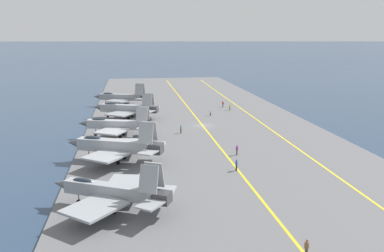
{
  "coord_description": "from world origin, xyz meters",
  "views": [
    {
      "loc": [
        -86.69,
        15.56,
        20.52
      ],
      "look_at": [
        -10.89,
        4.02,
        2.9
      ],
      "focal_mm": 38.0,
      "sensor_mm": 36.0,
      "label": 1
    }
  ],
  "objects_px": {
    "parked_jet_fourth": "(126,108)",
    "crew_white_vest": "(210,112)",
    "parked_jet_second": "(116,146)",
    "parked_jet_fifth": "(122,97)",
    "parked_jet_nearest": "(112,191)",
    "crew_green_vest": "(181,129)",
    "crew_red_vest": "(223,104)",
    "crew_blue_vest": "(236,165)",
    "parked_jet_third": "(118,125)",
    "crew_yellow_vest": "(230,107)",
    "crew_brown_vest": "(307,247)",
    "crew_purple_vest": "(237,150)"
  },
  "relations": [
    {
      "from": "parked_jet_fourth",
      "to": "crew_white_vest",
      "type": "relative_size",
      "value": 9.66
    },
    {
      "from": "parked_jet_second",
      "to": "parked_jet_fifth",
      "type": "bearing_deg",
      "value": -0.15
    },
    {
      "from": "parked_jet_nearest",
      "to": "crew_green_vest",
      "type": "relative_size",
      "value": 8.51
    },
    {
      "from": "parked_jet_second",
      "to": "crew_red_vest",
      "type": "relative_size",
      "value": 9.14
    },
    {
      "from": "crew_blue_vest",
      "to": "crew_red_vest",
      "type": "bearing_deg",
      "value": -10.73
    },
    {
      "from": "parked_jet_fourth",
      "to": "crew_white_vest",
      "type": "xyz_separation_m",
      "value": [
        -0.17,
        -20.57,
        -1.45
      ]
    },
    {
      "from": "parked_jet_third",
      "to": "crew_red_vest",
      "type": "xyz_separation_m",
      "value": [
        28.9,
        -27.87,
        -1.55
      ]
    },
    {
      "from": "crew_red_vest",
      "to": "crew_green_vest",
      "type": "bearing_deg",
      "value": 151.31
    },
    {
      "from": "crew_blue_vest",
      "to": "crew_green_vest",
      "type": "relative_size",
      "value": 0.99
    },
    {
      "from": "parked_jet_fourth",
      "to": "parked_jet_third",
      "type": "bearing_deg",
      "value": 174.94
    },
    {
      "from": "parked_jet_third",
      "to": "crew_white_vest",
      "type": "distance_m",
      "value": 28.62
    },
    {
      "from": "parked_jet_second",
      "to": "crew_yellow_vest",
      "type": "relative_size",
      "value": 9.37
    },
    {
      "from": "crew_red_vest",
      "to": "crew_green_vest",
      "type": "relative_size",
      "value": 1.01
    },
    {
      "from": "crew_brown_vest",
      "to": "crew_red_vest",
      "type": "xyz_separation_m",
      "value": [
        76.25,
        -9.61,
        0.03
      ]
    },
    {
      "from": "crew_purple_vest",
      "to": "crew_blue_vest",
      "type": "bearing_deg",
      "value": 164.72
    },
    {
      "from": "parked_jet_nearest",
      "to": "crew_blue_vest",
      "type": "bearing_deg",
      "value": -57.84
    },
    {
      "from": "parked_jet_third",
      "to": "parked_jet_second",
      "type": "bearing_deg",
      "value": -179.66
    },
    {
      "from": "parked_jet_third",
      "to": "parked_jet_fifth",
      "type": "height_order",
      "value": "parked_jet_fifth"
    },
    {
      "from": "crew_red_vest",
      "to": "crew_purple_vest",
      "type": "bearing_deg",
      "value": 170.08
    },
    {
      "from": "parked_jet_fourth",
      "to": "crew_purple_vest",
      "type": "height_order",
      "value": "parked_jet_fourth"
    },
    {
      "from": "crew_green_vest",
      "to": "parked_jet_fifth",
      "type": "bearing_deg",
      "value": 19.55
    },
    {
      "from": "crew_white_vest",
      "to": "crew_brown_vest",
      "type": "bearing_deg",
      "value": 176.56
    },
    {
      "from": "crew_red_vest",
      "to": "crew_white_vest",
      "type": "bearing_deg",
      "value": 152.43
    },
    {
      "from": "parked_jet_fourth",
      "to": "crew_yellow_vest",
      "type": "relative_size",
      "value": 9.45
    },
    {
      "from": "parked_jet_nearest",
      "to": "crew_brown_vest",
      "type": "distance_m",
      "value": 22.25
    },
    {
      "from": "parked_jet_second",
      "to": "parked_jet_nearest",
      "type": "bearing_deg",
      "value": -179.35
    },
    {
      "from": "crew_green_vest",
      "to": "crew_yellow_vest",
      "type": "bearing_deg",
      "value": -34.61
    },
    {
      "from": "parked_jet_third",
      "to": "crew_green_vest",
      "type": "bearing_deg",
      "value": -84.73
    },
    {
      "from": "crew_brown_vest",
      "to": "crew_green_vest",
      "type": "height_order",
      "value": "crew_green_vest"
    },
    {
      "from": "crew_purple_vest",
      "to": "crew_red_vest",
      "type": "xyz_separation_m",
      "value": [
        44.32,
        -7.75,
        0.0
      ]
    },
    {
      "from": "parked_jet_second",
      "to": "crew_yellow_vest",
      "type": "distance_m",
      "value": 49.45
    },
    {
      "from": "crew_purple_vest",
      "to": "parked_jet_fourth",
      "type": "bearing_deg",
      "value": 28.84
    },
    {
      "from": "crew_red_vest",
      "to": "crew_white_vest",
      "type": "distance_m",
      "value": 12.28
    },
    {
      "from": "crew_white_vest",
      "to": "crew_yellow_vest",
      "type": "xyz_separation_m",
      "value": [
        6.38,
        -6.53,
        0.02
      ]
    },
    {
      "from": "parked_jet_nearest",
      "to": "parked_jet_second",
      "type": "bearing_deg",
      "value": 0.65
    },
    {
      "from": "crew_blue_vest",
      "to": "crew_purple_vest",
      "type": "bearing_deg",
      "value": -15.28
    },
    {
      "from": "crew_yellow_vest",
      "to": "parked_jet_fifth",
      "type": "bearing_deg",
      "value": 67.33
    },
    {
      "from": "parked_jet_second",
      "to": "parked_jet_fifth",
      "type": "distance_m",
      "value": 52.19
    },
    {
      "from": "crew_yellow_vest",
      "to": "parked_jet_fourth",
      "type": "bearing_deg",
      "value": 102.91
    },
    {
      "from": "parked_jet_fourth",
      "to": "crew_green_vest",
      "type": "height_order",
      "value": "parked_jet_fourth"
    },
    {
      "from": "crew_brown_vest",
      "to": "crew_yellow_vest",
      "type": "xyz_separation_m",
      "value": [
        71.75,
        -10.46,
        0.0
      ]
    },
    {
      "from": "crew_purple_vest",
      "to": "crew_red_vest",
      "type": "relative_size",
      "value": 1.0
    },
    {
      "from": "parked_jet_fifth",
      "to": "crew_green_vest",
      "type": "distance_m",
      "value": 37.29
    },
    {
      "from": "parked_jet_second",
      "to": "crew_white_vest",
      "type": "bearing_deg",
      "value": -33.08
    },
    {
      "from": "parked_jet_fourth",
      "to": "crew_blue_vest",
      "type": "bearing_deg",
      "value": -158.37
    },
    {
      "from": "parked_jet_nearest",
      "to": "crew_yellow_vest",
      "type": "height_order",
      "value": "parked_jet_nearest"
    },
    {
      "from": "crew_yellow_vest",
      "to": "crew_white_vest",
      "type": "bearing_deg",
      "value": 134.33
    },
    {
      "from": "parked_jet_nearest",
      "to": "crew_green_vest",
      "type": "bearing_deg",
      "value": -19.26
    },
    {
      "from": "parked_jet_fifth",
      "to": "crew_blue_vest",
      "type": "height_order",
      "value": "parked_jet_fifth"
    },
    {
      "from": "crew_purple_vest",
      "to": "crew_yellow_vest",
      "type": "height_order",
      "value": "crew_purple_vest"
    }
  ]
}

